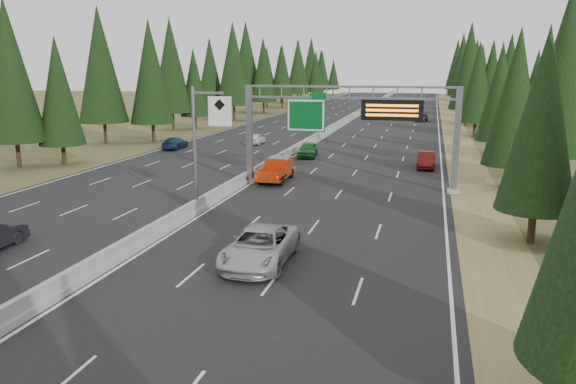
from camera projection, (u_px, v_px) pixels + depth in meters
The scene contains 18 objects.
road at pixel (337, 127), 88.18m from camera, with size 32.00×260.00×0.08m, color black.
shoulder_right at pixel (455, 131), 83.89m from camera, with size 3.60×260.00×0.06m, color olive.
shoulder_left at pixel (230, 125), 92.48m from camera, with size 3.60×260.00×0.06m, color #41421E.
median_barrier at pixel (337, 125), 88.10m from camera, with size 0.70×260.00×0.85m.
sign_gantry at pixel (357, 121), 42.21m from camera, with size 16.75×0.98×7.80m.
hov_sign_pole at pixel (203, 141), 34.96m from camera, with size 2.80×0.50×8.00m.
tree_row_right at pixel (492, 71), 76.71m from camera, with size 11.12×239.16×17.79m.
tree_row_left at pixel (211, 69), 93.96m from camera, with size 11.32×239.63×18.86m.
silver_minivan at pixel (260, 246), 26.49m from camera, with size 2.78×6.03×1.68m, color #AAAAAF.
red_pickup at pixel (278, 168), 46.34m from camera, with size 2.00×5.61×1.83m.
car_ahead_green at pixel (308, 149), 58.57m from camera, with size 1.82×4.51×1.54m, color #155C21.
car_ahead_dkred at pixel (427, 160), 52.08m from camera, with size 1.57×4.51×1.48m, color #5D130D.
car_ahead_dkgrey at pixel (422, 117), 97.91m from camera, with size 1.88×4.62×1.34m, color #232326.
car_ahead_white at pixel (401, 105), 129.24m from camera, with size 2.33×5.06×1.41m, color white.
car_ahead_far at pixel (394, 110), 115.27m from camera, with size 1.55×3.85×1.31m, color black.
car_onc_blue at pixel (175, 143), 64.54m from camera, with size 1.85×4.56×1.32m, color navy.
car_onc_white at pixel (256, 139), 68.50m from camera, with size 1.59×3.95×1.35m, color silver.
car_onc_far at pixel (307, 107), 123.76m from camera, with size 2.45×5.31×1.48m, color black.
Camera 1 is at (14.34, -7.46, 9.15)m, focal length 35.00 mm.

